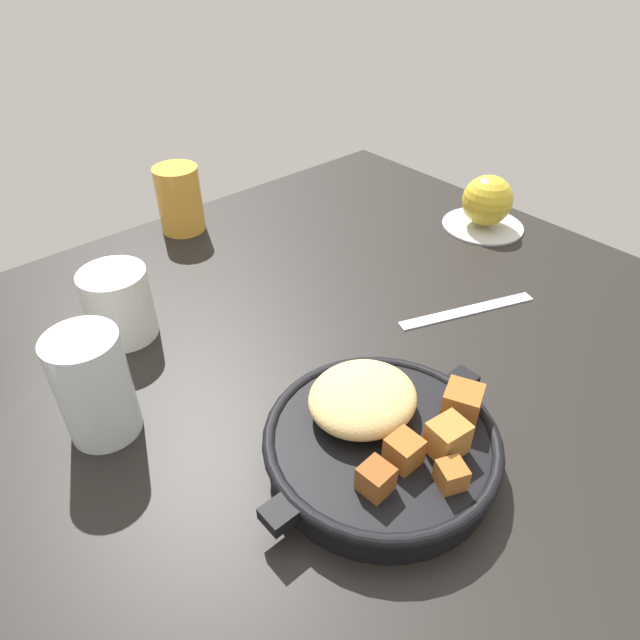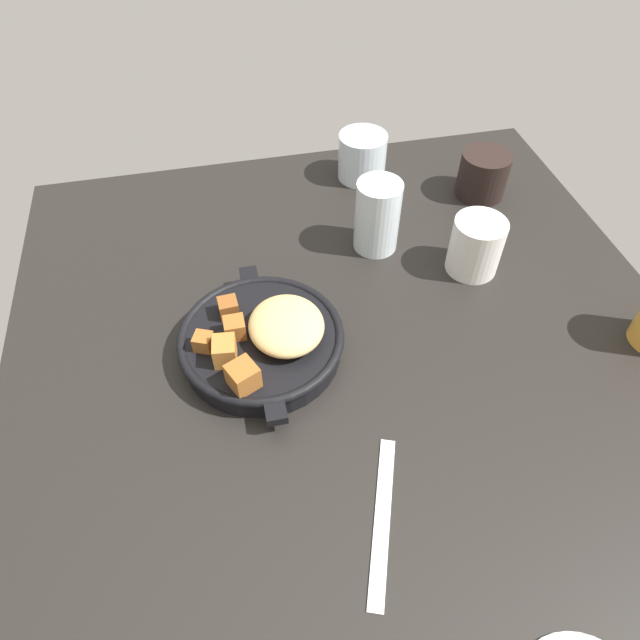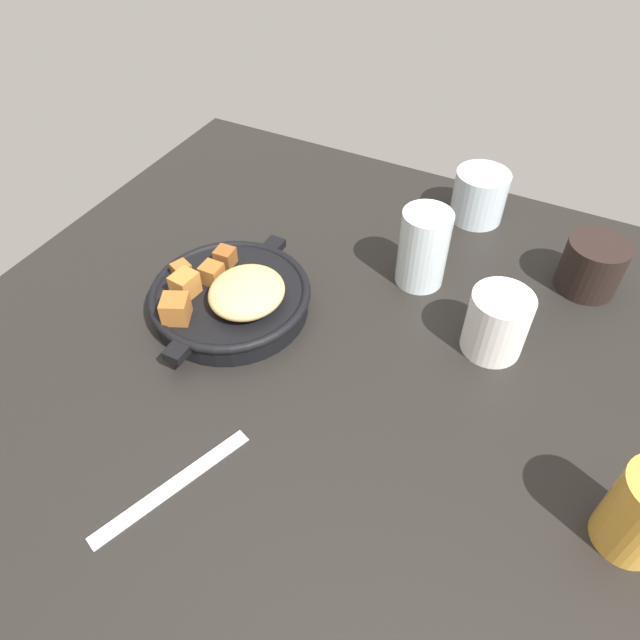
# 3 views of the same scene
# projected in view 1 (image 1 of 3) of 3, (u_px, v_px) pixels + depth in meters

# --- Properties ---
(ground_plane) EXTENTS (0.97, 0.88, 0.02)m
(ground_plane) POSITION_uv_depth(u_px,v_px,m) (331.00, 381.00, 0.61)
(ground_plane) COLOR black
(cast_iron_skillet) EXTENTS (0.25, 0.21, 0.07)m
(cast_iron_skillet) POSITION_uv_depth(u_px,v_px,m) (381.00, 438.00, 0.49)
(cast_iron_skillet) COLOR black
(cast_iron_skillet) RESTS_ON ground_plane
(saucer_plate) EXTENTS (0.12, 0.12, 0.01)m
(saucer_plate) POSITION_uv_depth(u_px,v_px,m) (483.00, 225.00, 0.86)
(saucer_plate) COLOR #B7BABF
(saucer_plate) RESTS_ON ground_plane
(red_apple) EXTENTS (0.07, 0.07, 0.07)m
(red_apple) POSITION_uv_depth(u_px,v_px,m) (487.00, 200.00, 0.83)
(red_apple) COLOR gold
(red_apple) RESTS_ON saucer_plate
(butter_knife) EXTENTS (0.17, 0.08, 0.00)m
(butter_knife) POSITION_uv_depth(u_px,v_px,m) (467.00, 310.00, 0.69)
(butter_knife) COLOR silver
(butter_knife) RESTS_ON ground_plane
(ceramic_mug_white) EXTENTS (0.07, 0.07, 0.08)m
(ceramic_mug_white) POSITION_uv_depth(u_px,v_px,m) (119.00, 304.00, 0.63)
(ceramic_mug_white) COLOR silver
(ceramic_mug_white) RESTS_ON ground_plane
(juice_glass_amber) EXTENTS (0.06, 0.06, 0.10)m
(juice_glass_amber) POSITION_uv_depth(u_px,v_px,m) (180.00, 199.00, 0.82)
(juice_glass_amber) COLOR gold
(juice_glass_amber) RESTS_ON ground_plane
(water_glass_tall) EXTENTS (0.07, 0.07, 0.11)m
(water_glass_tall) POSITION_uv_depth(u_px,v_px,m) (94.00, 386.00, 0.50)
(water_glass_tall) COLOR silver
(water_glass_tall) RESTS_ON ground_plane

